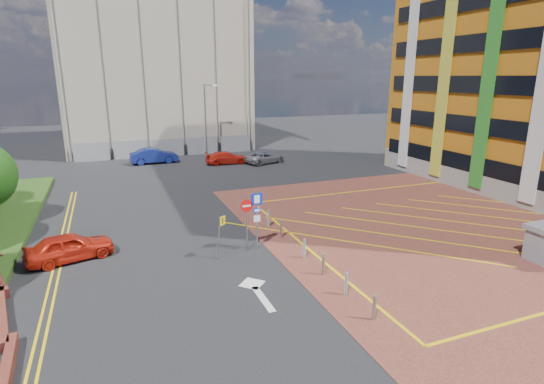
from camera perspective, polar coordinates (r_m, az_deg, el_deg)
ground at (r=21.58m, az=-2.40°, el=-8.79°), size 140.00×140.00×0.00m
forecourt at (r=28.96m, az=24.86°, el=-3.85°), size 26.00×26.00×0.02m
lamp_back at (r=48.02m, az=-8.84°, el=9.81°), size 1.53×0.16×8.00m
sign_cluster at (r=21.84m, az=-2.56°, el=-3.00°), size 1.17×0.12×3.20m
warning_sign at (r=21.04m, az=-7.00°, el=-5.35°), size 0.53×0.37×2.24m
bollard_row at (r=20.80m, az=5.18°, el=-8.39°), size 0.14×11.14×0.90m
construction_building at (r=59.04m, az=-15.85°, el=16.88°), size 21.20×19.20×22.00m
construction_fence at (r=49.83m, az=-12.67°, el=5.91°), size 21.60×0.06×2.00m
car_red_left at (r=23.27m, az=-25.56°, el=-6.68°), size 4.36×2.61×1.39m
car_blue_back at (r=46.05m, az=-15.58°, el=4.71°), size 4.89×1.89×1.59m
car_red_back at (r=44.38m, az=-6.12°, el=4.60°), size 4.45×1.99×1.27m
car_silver_back at (r=44.45m, az=-0.95°, el=4.66°), size 4.76×3.28×1.21m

